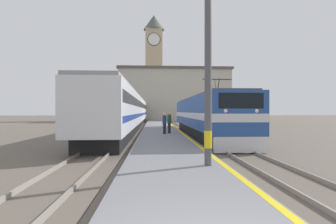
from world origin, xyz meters
The scene contains 11 objects.
ground_plane centered at (0.00, 30.00, 0.00)m, with size 200.00×200.00×0.00m, color #60564C.
platform centered at (0.00, 25.00, 0.16)m, with size 3.68×140.00×0.33m.
rail_track_near centered at (3.65, 25.00, 0.03)m, with size 2.83×140.00×0.16m.
rail_track_far centered at (-3.66, 25.00, 0.03)m, with size 2.83×140.00×0.16m.
locomotive_train centered at (3.65, 19.60, 1.77)m, with size 2.92×20.00×4.42m.
passenger_train centered at (-3.66, 35.95, 2.16)m, with size 2.92×54.54×4.02m.
catenary_mast centered at (1.23, 5.71, 4.63)m, with size 2.83×0.26×8.55m.
person_on_platform centered at (0.59, 18.94, 1.27)m, with size 0.34×0.34×1.78m.
second_waiting_passenger centered at (0.15, 18.20, 1.24)m, with size 0.34×0.34×1.73m.
clock_tower centered at (-0.59, 61.55, 13.78)m, with size 5.08×5.08×25.90m.
station_building centered at (3.92, 54.16, 5.82)m, with size 24.44×6.72×11.58m.
Camera 1 is at (-0.76, -3.21, 2.20)m, focal length 28.00 mm.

